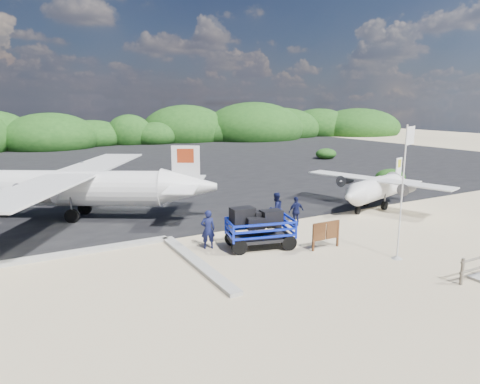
{
  "coord_description": "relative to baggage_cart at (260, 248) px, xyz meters",
  "views": [
    {
      "loc": [
        -10.84,
        -13.71,
        6.36
      ],
      "look_at": [
        -0.04,
        5.86,
        1.73
      ],
      "focal_mm": 32.0,
      "sensor_mm": 36.0,
      "label": 1
    }
  ],
  "objects": [
    {
      "name": "crew_c",
      "position": [
        3.51,
        2.1,
        0.79
      ],
      "size": [
        0.92,
        0.39,
        1.57
      ],
      "primitive_type": "imported",
      "rotation": [
        0.0,
        0.0,
        3.14
      ],
      "color": "#111641",
      "rests_on": "ground"
    },
    {
      "name": "crew_b",
      "position": [
        2.67,
        2.76,
        0.88
      ],
      "size": [
        0.94,
        0.78,
        1.76
      ],
      "primitive_type": "imported",
      "rotation": [
        0.0,
        0.0,
        3.28
      ],
      "color": "#111641",
      "rests_on": "ground"
    },
    {
      "name": "ground",
      "position": [
        1.2,
        -1.9,
        0.0
      ],
      "size": [
        160.0,
        160.0,
        0.0
      ],
      "primitive_type": "plane",
      "color": "beige"
    },
    {
      "name": "asphalt_apron",
      "position": [
        1.2,
        28.1,
        0.0
      ],
      "size": [
        90.0,
        50.0,
        0.04
      ],
      "primitive_type": null,
      "color": "#B2B2B2",
      "rests_on": "ground"
    },
    {
      "name": "flagpole",
      "position": [
        4.3,
        -3.95,
        0.0
      ],
      "size": [
        1.2,
        0.87,
        5.55
      ],
      "primitive_type": null,
      "rotation": [
        0.0,
        0.0,
        0.42
      ],
      "color": "white",
      "rests_on": "ground"
    },
    {
      "name": "crew_a",
      "position": [
        -2.08,
        1.05,
        0.88
      ],
      "size": [
        0.73,
        0.58,
        1.76
      ],
      "primitive_type": "imported",
      "rotation": [
        0.0,
        0.0,
        2.87
      ],
      "color": "#111641",
      "rests_on": "ground"
    },
    {
      "name": "aircraft_large",
      "position": [
        17.36,
        17.22,
        0.0
      ],
      "size": [
        24.04,
        24.04,
        5.25
      ],
      "primitive_type": null,
      "rotation": [
        0.0,
        0.0,
        2.6
      ],
      "color": "#B2B2B2",
      "rests_on": "ground"
    },
    {
      "name": "vegetation_band",
      "position": [
        1.2,
        53.1,
        0.0
      ],
      "size": [
        124.0,
        8.0,
        4.4
      ],
      "primitive_type": null,
      "color": "#B2B2B2",
      "rests_on": "ground"
    },
    {
      "name": "baggage_cart",
      "position": [
        0.0,
        0.0,
        0.0
      ],
      "size": [
        3.51,
        2.51,
        1.59
      ],
      "primitive_type": null,
      "rotation": [
        0.0,
        0.0,
        -0.24
      ],
      "color": "#0E27D5",
      "rests_on": "ground"
    },
    {
      "name": "signboard",
      "position": [
        2.49,
        -1.53,
        0.0
      ],
      "size": [
        1.55,
        0.17,
        1.27
      ],
      "primitive_type": null,
      "rotation": [
        0.0,
        0.0,
        -0.02
      ],
      "color": "brown",
      "rests_on": "ground"
    },
    {
      "name": "lagoon",
      "position": [
        -7.8,
        -0.4,
        0.0
      ],
      "size": [
        9.0,
        7.0,
        0.4
      ],
      "primitive_type": null,
      "color": "#B2B2B2",
      "rests_on": "ground"
    }
  ]
}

